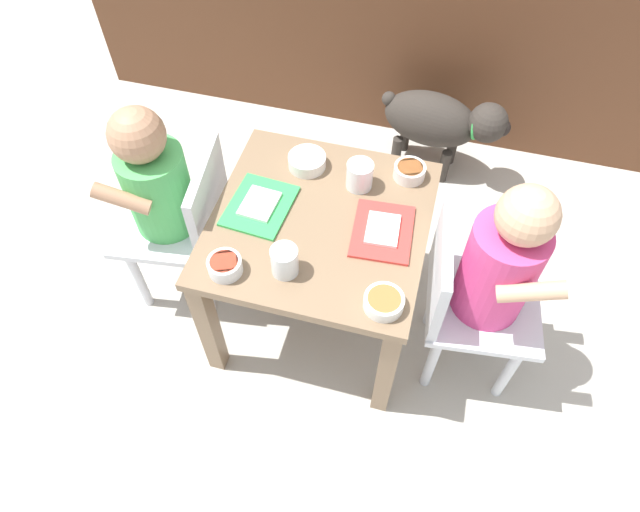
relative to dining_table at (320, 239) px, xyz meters
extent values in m
plane|color=#B2ADA3|center=(0.00, 0.00, -0.36)|extent=(7.00, 7.00, 0.00)
cube|color=#7A6047|center=(0.00, 0.00, 0.07)|extent=(0.53, 0.55, 0.03)
cube|color=#7A6047|center=(-0.24, -0.24, -0.15)|extent=(0.04, 0.04, 0.41)
cube|color=#7A6047|center=(0.24, -0.24, -0.15)|extent=(0.04, 0.04, 0.41)
cube|color=#7A6047|center=(-0.24, 0.24, -0.15)|extent=(0.04, 0.04, 0.41)
cube|color=#7A6047|center=(0.24, 0.24, -0.15)|extent=(0.04, 0.04, 0.41)
cube|color=silver|center=(-0.44, 0.00, -0.07)|extent=(0.31, 0.31, 0.02)
cube|color=silver|center=(-0.31, 0.02, 0.05)|extent=(0.06, 0.27, 0.22)
cylinder|color=#4CB259|center=(-0.44, 0.00, 0.06)|extent=(0.17, 0.17, 0.25)
sphere|color=#A87A5B|center=(-0.45, 0.00, 0.25)|extent=(0.14, 0.14, 0.14)
cylinder|color=silver|center=(-0.55, 0.09, -0.22)|extent=(0.03, 0.03, 0.28)
cylinder|color=silver|center=(-0.52, -0.11, -0.22)|extent=(0.03, 0.03, 0.28)
cylinder|color=silver|center=(-0.35, 0.11, -0.22)|extent=(0.03, 0.03, 0.28)
cylinder|color=silver|center=(-0.32, -0.08, -0.22)|extent=(0.03, 0.03, 0.28)
cylinder|color=#A87A5B|center=(-0.50, 0.09, 0.12)|extent=(0.15, 0.06, 0.09)
cylinder|color=#A87A5B|center=(-0.47, -0.10, 0.12)|extent=(0.15, 0.06, 0.09)
cube|color=silver|center=(0.44, -0.04, -0.07)|extent=(0.31, 0.31, 0.02)
cube|color=silver|center=(0.31, -0.05, 0.05)|extent=(0.05, 0.27, 0.22)
cylinder|color=#D83F7F|center=(0.44, -0.04, 0.08)|extent=(0.17, 0.17, 0.27)
sphere|color=tan|center=(0.45, -0.04, 0.27)|extent=(0.13, 0.13, 0.13)
cylinder|color=silver|center=(0.55, -0.13, -0.22)|extent=(0.03, 0.03, 0.28)
cylinder|color=silver|center=(0.52, 0.07, -0.22)|extent=(0.03, 0.03, 0.28)
cylinder|color=silver|center=(0.35, -0.15, -0.22)|extent=(0.03, 0.03, 0.28)
cylinder|color=silver|center=(0.33, 0.05, -0.22)|extent=(0.03, 0.03, 0.28)
cylinder|color=tan|center=(0.50, -0.13, 0.14)|extent=(0.15, 0.06, 0.09)
cylinder|color=tan|center=(0.47, 0.06, 0.14)|extent=(0.15, 0.06, 0.09)
ellipsoid|color=#332D28|center=(0.20, 0.72, -0.15)|extent=(0.35, 0.22, 0.19)
sphere|color=#332D28|center=(0.39, 0.70, -0.10)|extent=(0.13, 0.13, 0.13)
sphere|color=black|center=(0.44, 0.69, -0.10)|extent=(0.06, 0.06, 0.06)
torus|color=green|center=(0.35, 0.70, -0.11)|extent=(0.05, 0.12, 0.11)
sphere|color=#332D28|center=(0.05, 0.74, -0.11)|extent=(0.05, 0.05, 0.05)
cylinder|color=#332D28|center=(0.28, 0.66, -0.29)|extent=(0.04, 0.04, 0.13)
cylinder|color=#332D28|center=(0.30, 0.76, -0.29)|extent=(0.04, 0.04, 0.13)
cylinder|color=#332D28|center=(0.10, 0.68, -0.29)|extent=(0.04, 0.04, 0.13)
cylinder|color=#332D28|center=(0.12, 0.79, -0.29)|extent=(0.04, 0.04, 0.13)
cube|color=green|center=(-0.16, 0.00, 0.08)|extent=(0.16, 0.20, 0.01)
cube|color=white|center=(-0.16, 0.00, 0.09)|extent=(0.09, 0.11, 0.01)
cube|color=red|center=(0.16, 0.00, 0.08)|extent=(0.16, 0.19, 0.01)
cube|color=white|center=(0.16, 0.00, 0.09)|extent=(0.09, 0.10, 0.01)
cylinder|color=white|center=(-0.04, -0.17, 0.12)|extent=(0.06, 0.06, 0.07)
cylinder|color=silver|center=(-0.04, -0.17, 0.09)|extent=(0.05, 0.05, 0.03)
cylinder|color=white|center=(0.07, 0.14, 0.12)|extent=(0.07, 0.07, 0.07)
cylinder|color=silver|center=(0.07, 0.14, 0.10)|extent=(0.06, 0.06, 0.05)
cylinder|color=white|center=(0.19, 0.20, 0.10)|extent=(0.08, 0.08, 0.04)
cylinder|color=#B26633|center=(0.19, 0.20, 0.11)|extent=(0.07, 0.07, 0.01)
cylinder|color=white|center=(0.20, -0.20, 0.09)|extent=(0.09, 0.09, 0.03)
cylinder|color=#B26633|center=(0.20, -0.20, 0.11)|extent=(0.07, 0.07, 0.01)
cylinder|color=white|center=(-0.08, 0.17, 0.10)|extent=(0.10, 0.10, 0.03)
cylinder|color=#4C8C33|center=(-0.08, 0.17, 0.11)|extent=(0.08, 0.08, 0.01)
cylinder|color=white|center=(-0.17, -0.21, 0.10)|extent=(0.08, 0.08, 0.04)
cylinder|color=#D84C33|center=(-0.17, -0.21, 0.11)|extent=(0.07, 0.07, 0.01)
camera|label=1|loc=(0.23, -0.86, 1.14)|focal=31.49mm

